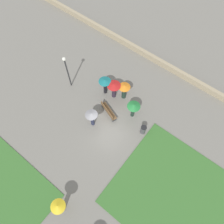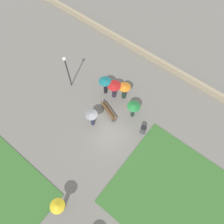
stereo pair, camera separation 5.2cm
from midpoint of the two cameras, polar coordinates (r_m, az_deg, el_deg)
The scene contains 12 objects.
ground_plane at distance 18.85m, azimuth -1.07°, elevation -4.00°, with size 90.00×90.00×0.00m, color slate.
lawn_patch_near at distance 18.01m, azimuth 17.40°, elevation -20.91°, with size 9.72×8.02×0.06m.
parapet_wall at distance 22.78m, azimuth 12.95°, elevation 12.26°, with size 45.00×0.35×0.65m.
park_bench at distance 19.01m, azimuth -1.08°, elevation 0.24°, with size 1.99×1.04×0.90m.
lamp_post at distance 19.45m, azimuth -11.86°, elevation 11.14°, with size 0.32×0.32×3.79m.
trash_bin at distance 18.42m, azimuth 8.07°, elevation -4.59°, with size 0.49×0.49×0.94m.
crowd_person_red at distance 19.23m, azimuth 0.44°, elevation 6.37°, with size 1.20×1.20×1.87m.
crowd_person_orange at distance 19.29m, azimuth 3.13°, elevation 5.94°, with size 1.06×1.06×1.82m.
crowd_person_grey at distance 17.83m, azimuth -5.40°, elevation -1.20°, with size 1.03×1.03×1.90m.
crowd_person_teal at distance 19.38m, azimuth -1.94°, elevation 7.52°, with size 1.11×1.11×1.93m.
crowd_person_green at distance 18.18m, azimuth 5.57°, elevation 1.26°, with size 1.11×1.11×1.86m.
lone_walker_mid_plaza at distance 16.20m, azimuth -13.77°, elevation -22.91°, with size 1.01×1.01×2.02m.
Camera 1 is at (-4.99, 5.81, 17.22)m, focal length 35.00 mm.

